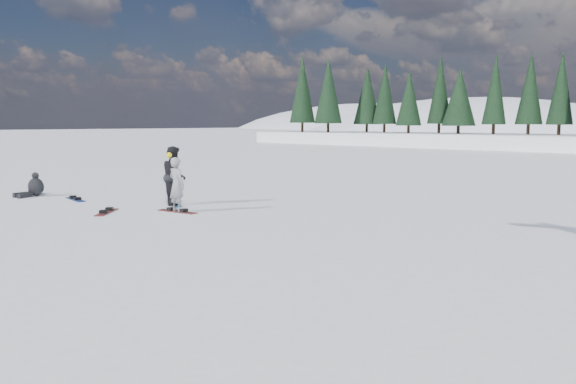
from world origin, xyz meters
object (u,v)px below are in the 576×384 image
object	(u,v)px
snowboarder_man	(174,175)
snowboard_loose_c	(75,199)
gear_bag	(34,190)
snowboarder_woman	(177,184)
seated_rider	(34,187)
snowboard_loose_b	(107,212)

from	to	relation	value
snowboarder_man	snowboard_loose_c	distance (m)	4.23
snowboarder_man	gear_bag	world-z (taller)	snowboarder_man
snowboarder_woman	seated_rider	world-z (taller)	snowboarder_woman
snowboarder_woman	snowboard_loose_b	size ratio (longest dim) A/B	1.28
snowboarder_woman	seated_rider	xyz separation A→B (m)	(-7.27, -1.53, -0.54)
gear_bag	snowboard_loose_c	size ratio (longest dim) A/B	0.30
snowboard_loose_b	seated_rider	bearing A→B (deg)	-132.84
snowboarder_man	snowboard_loose_b	size ratio (longest dim) A/B	1.36
snowboarder_woman	snowboard_loose_b	bearing A→B (deg)	46.19
snowboarder_woman	snowboard_loose_b	world-z (taller)	snowboarder_woman
snowboard_loose_b	snowboarder_man	bearing A→B (deg)	137.01
snowboarder_man	snowboard_loose_c	xyz separation A→B (m)	(-3.65, -1.88, -1.01)
snowboard_loose_c	seated_rider	bearing A→B (deg)	-155.45
gear_bag	snowboard_loose_c	world-z (taller)	gear_bag
gear_bag	snowboard_loose_b	bearing A→B (deg)	-3.17
snowboarder_man	snowboard_loose_c	bearing A→B (deg)	58.94
seated_rider	snowboard_loose_b	size ratio (longest dim) A/B	0.79
seated_rider	snowboard_loose_b	bearing A→B (deg)	-16.79
snowboarder_woman	seated_rider	bearing A→B (deg)	11.43
snowboarder_man	snowboard_loose_b	xyz separation A→B (m)	(-0.05, -2.59, -1.01)
seated_rider	snowboard_loose_b	xyz separation A→B (m)	(5.73, -0.10, -0.35)
snowboard_loose_c	snowboarder_man	bearing A→B (deg)	35.76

